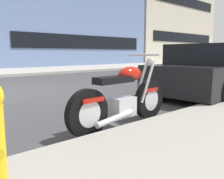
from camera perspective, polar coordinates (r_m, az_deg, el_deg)
name	(u,v)px	position (r m, az deg, el deg)	size (l,w,h in m)	color
ground_plane	(13,92)	(7.75, -22.16, -0.61)	(260.00, 260.00, 0.00)	#3D3D3F
sidewalk_far_curb	(126,66)	(20.57, 3.19, 5.51)	(120.00, 5.00, 0.14)	#ADA89E
parking_stall_stripe	(104,121)	(4.16, -1.99, -7.40)	(0.12, 2.20, 0.01)	silver
parked_motorcycle	(123,99)	(3.78, 2.64, -2.24)	(2.07, 0.62, 1.14)	black
parked_car_second_in_row	(216,71)	(7.45, 23.22, 4.03)	(4.73, 2.01, 1.37)	black
townhouse_corner_block	(53,17)	(25.53, -13.58, 16.19)	(14.68, 10.81, 9.31)	#6B84B2
townhouse_near_left	(152,11)	(35.51, 9.27, 17.66)	(14.71, 10.68, 13.70)	beige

